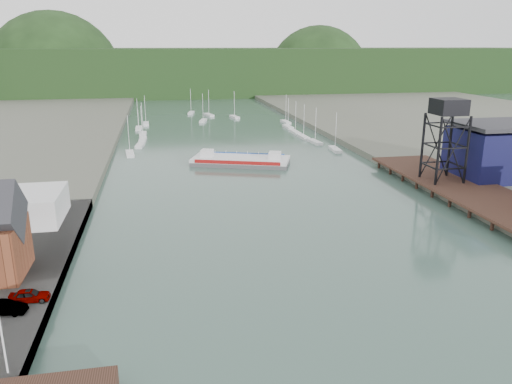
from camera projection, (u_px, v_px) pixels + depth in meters
name	position (u px, v px, depth m)	size (l,w,h in m)	color
east_pier	(491.00, 200.00, 87.37)	(14.00, 70.00, 2.45)	black
white_shed	(2.00, 208.00, 76.76)	(18.00, 12.00, 4.50)	silver
lift_tower	(448.00, 112.00, 95.36)	(6.50, 6.50, 16.00)	black
blue_shed	(505.00, 151.00, 102.40)	(20.50, 14.50, 11.30)	black
marina_sailboats	(218.00, 130.00, 169.09)	(57.71, 92.65, 0.90)	silver
distant_hills	(182.00, 74.00, 318.88)	(500.00, 120.00, 80.00)	black
chain_ferry	(241.00, 160.00, 121.32)	(25.03, 16.68, 3.35)	#4E4E51
car_west_a	(30.00, 295.00, 53.14)	(1.66, 4.13, 1.41)	#999999
car_west_b	(5.00, 308.00, 50.65)	(1.46, 4.20, 1.38)	#999999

